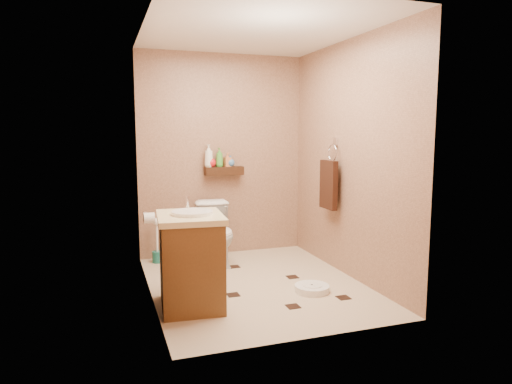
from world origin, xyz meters
name	(u,v)px	position (x,y,z in m)	size (l,w,h in m)	color
ground	(256,284)	(0.00, 0.00, 0.00)	(2.50, 2.50, 0.00)	#C5B190
wall_back	(222,155)	(0.00, 1.25, 1.20)	(2.00, 0.04, 2.40)	#9D735A
wall_front	(314,173)	(0.00, -1.25, 1.20)	(2.00, 0.04, 2.40)	#9D735A
wall_left	(148,164)	(-1.00, 0.00, 1.20)	(0.04, 2.50, 2.40)	#9D735A
wall_right	(349,160)	(1.00, 0.00, 1.20)	(0.04, 2.50, 2.40)	#9D735A
ceiling	(256,30)	(0.00, 0.00, 2.40)	(2.00, 2.50, 0.02)	silver
wall_shelf	(224,171)	(0.00, 1.17, 1.02)	(0.46, 0.14, 0.10)	#3A1F0F
floor_accents	(261,285)	(0.04, -0.06, 0.00)	(1.35, 1.39, 0.01)	black
toilet	(217,233)	(-0.18, 0.83, 0.34)	(0.38, 0.67, 0.69)	white
vanity	(191,259)	(-0.70, -0.36, 0.41)	(0.59, 0.70, 0.92)	brown
bathroom_scale	(312,288)	(0.43, -0.37, 0.03)	(0.41, 0.41, 0.07)	white
toilet_brush	(157,247)	(-0.82, 1.07, 0.18)	(0.12, 0.12, 0.52)	#19655A
towel_ring	(329,182)	(0.91, 0.25, 0.95)	(0.12, 0.30, 0.76)	silver
toilet_paper	(149,218)	(-0.94, 0.65, 0.60)	(0.12, 0.11, 0.12)	white
bottle_a	(209,156)	(-0.18, 1.17, 1.20)	(0.10, 0.10, 0.27)	white
bottle_b	(209,161)	(-0.18, 1.17, 1.14)	(0.06, 0.07, 0.15)	#F1FF35
bottle_c	(211,161)	(-0.16, 1.17, 1.14)	(0.11, 0.11, 0.15)	red
bottle_d	(219,157)	(-0.05, 1.17, 1.18)	(0.09, 0.09, 0.22)	green
bottle_e	(227,160)	(0.04, 1.17, 1.15)	(0.07, 0.08, 0.17)	#CB7543
bottle_f	(230,161)	(0.08, 1.17, 1.14)	(0.10, 0.10, 0.13)	teal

